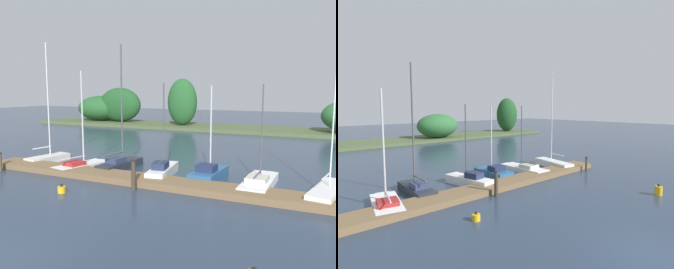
% 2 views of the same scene
% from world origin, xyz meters
% --- Properties ---
extents(ground, '(160.00, 160.00, 0.00)m').
position_xyz_m(ground, '(0.00, 0.00, 0.00)').
color(ground, '#28384C').
extents(dock_pier, '(21.99, 1.80, 0.35)m').
position_xyz_m(dock_pier, '(0.00, 9.93, 0.17)').
color(dock_pier, brown).
rests_on(dock_pier, ground).
extents(sailboat_1, '(2.04, 3.96, 6.17)m').
position_xyz_m(sailboat_1, '(-5.37, 11.14, 0.30)').
color(sailboat_1, white).
rests_on(sailboat_1, ground).
extents(sailboat_2, '(1.34, 3.92, 7.80)m').
position_xyz_m(sailboat_2, '(-3.21, 12.38, 0.40)').
color(sailboat_2, '#232833').
rests_on(sailboat_2, ground).
extents(sailboat_3, '(1.67, 3.95, 5.39)m').
position_xyz_m(sailboat_3, '(0.13, 11.72, 0.38)').
color(sailboat_3, white).
rests_on(sailboat_3, ground).
extents(sailboat_4, '(1.41, 3.37, 5.23)m').
position_xyz_m(sailboat_4, '(2.74, 12.32, 0.37)').
color(sailboat_4, '#285684').
rests_on(sailboat_4, ground).
extents(sailboat_5, '(1.34, 4.48, 5.28)m').
position_xyz_m(sailboat_5, '(5.60, 11.92, 0.27)').
color(sailboat_5, white).
rests_on(sailboat_5, ground).
extents(sailboat_6, '(1.80, 4.30, 8.29)m').
position_xyz_m(sailboat_6, '(8.84, 11.55, 0.34)').
color(sailboat_6, white).
rests_on(sailboat_6, ground).
extents(mooring_piling_1, '(0.26, 0.26, 1.52)m').
position_xyz_m(mooring_piling_1, '(-0.00, 8.68, 0.76)').
color(mooring_piling_1, '#3D3323').
rests_on(mooring_piling_1, ground).
extents(mooring_piling_2, '(0.20, 0.20, 1.15)m').
position_xyz_m(mooring_piling_2, '(9.64, 8.66, 0.58)').
color(mooring_piling_2, '#4C3D28').
rests_on(mooring_piling_2, ground).
extents(channel_buoy_0, '(0.39, 0.39, 0.45)m').
position_xyz_m(channel_buoy_0, '(-2.89, 6.70, 0.17)').
color(channel_buoy_0, gold).
rests_on(channel_buoy_0, ground).
extents(channel_buoy_1, '(0.42, 0.42, 0.68)m').
position_xyz_m(channel_buoy_1, '(7.30, 2.40, 0.28)').
color(channel_buoy_1, gold).
rests_on(channel_buoy_1, ground).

